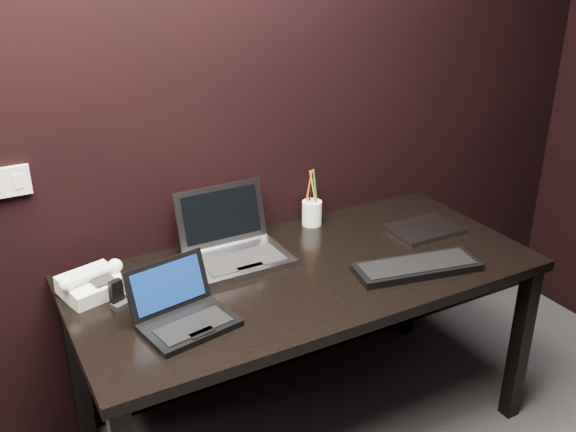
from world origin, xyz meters
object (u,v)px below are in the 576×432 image
desk (306,287)px  ext_keyboard (417,267)px  closed_laptop (424,229)px  pen_cup (312,212)px  desk_phone (92,284)px  netbook (183,313)px  silver_laptop (235,247)px  mobile_phone (118,297)px

desk → ext_keyboard: bearing=-30.5°
closed_laptop → pen_cup: size_ratio=1.16×
desk_phone → pen_cup: pen_cup is taller
netbook → ext_keyboard: size_ratio=0.66×
desk_phone → closed_laptop: bearing=-6.6°
desk → silver_laptop: bearing=133.7°
silver_laptop → mobile_phone: 0.50m
silver_laptop → ext_keyboard: silver_laptop is taller
desk → ext_keyboard: (0.35, -0.20, 0.09)m
desk → closed_laptop: 0.60m
desk_phone → mobile_phone: bearing=-65.1°
desk → netbook: (-0.52, -0.12, 0.11)m
ext_keyboard → desk_phone: (-1.08, 0.40, 0.03)m
closed_laptop → ext_keyboard: bearing=-134.1°
closed_laptop → pen_cup: 0.47m
netbook → silver_laptop: size_ratio=0.89×
desk → pen_cup: (0.22, 0.33, 0.13)m
closed_laptop → desk_phone: desk_phone is taller
ext_keyboard → closed_laptop: bearing=45.9°
closed_laptop → desk_phone: 1.33m
ext_keyboard → pen_cup: pen_cup is taller
desk_phone → mobile_phone: desk_phone is taller
closed_laptop → mobile_phone: bearing=178.6°
desk → silver_laptop: 0.31m
mobile_phone → pen_cup: pen_cup is taller
silver_laptop → desk_phone: silver_laptop is taller
desk → pen_cup: 0.42m
desk → mobile_phone: bearing=173.6°
desk_phone → mobile_phone: (0.06, -0.12, -0.01)m
silver_laptop → pen_cup: (0.41, 0.12, 0.01)m
desk → netbook: size_ratio=5.30×
desk → closed_laptop: (0.59, 0.04, 0.09)m
netbook → desk: bearing=13.2°
desk → ext_keyboard: size_ratio=3.49×
netbook → silver_laptop: bearing=45.0°
netbook → mobile_phone: netbook is taller
desk → desk_phone: bearing=165.0°
desk → closed_laptop: closed_laptop is taller
ext_keyboard → pen_cup: bearing=103.8°
netbook → ext_keyboard: bearing=-5.5°
closed_laptop → desk: bearing=-175.8°
ext_keyboard → silver_laptop: bearing=143.1°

